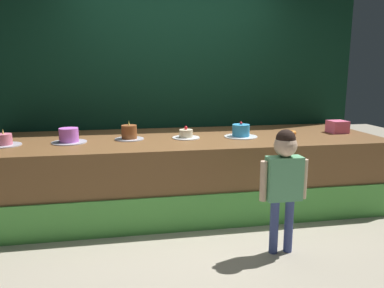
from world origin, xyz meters
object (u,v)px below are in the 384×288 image
Objects in this scene: child_figure at (284,175)px; cake_right at (186,135)px; cake_center at (129,133)px; cake_left at (69,136)px; cake_far_right at (241,132)px; donut at (290,133)px; cake_far_left at (4,141)px; pink_box at (337,127)px.

child_figure is 1.31m from cake_right.
cake_center is at bearing 176.97° from cake_right.
child_figure reaches higher than cake_right.
cake_center is (0.59, 0.07, 0.00)m from cake_left.
cake_left is at bearing 179.88° from cake_far_right.
cake_left reaches higher than cake_right.
donut is 2.95m from cake_far_left.
cake_far_right is (-0.00, 1.11, 0.16)m from child_figure.
child_figure is 1.68m from pink_box.
donut is 0.47× the size of cake_center.
pink_box is at bearing 0.08° from cake_center.
cake_left is at bearing 3.64° from cake_far_left.
cake_far_right reaches higher than donut.
child_figure is at bearing -134.69° from pink_box.
child_figure is 3.43× the size of cake_center.
child_figure is at bearing -24.52° from cake_far_left.
donut is at bearing -0.58° from cake_center.
child_figure is 7.30× the size of donut.
child_figure reaches higher than cake_far_right.
donut is 0.59m from cake_far_right.
cake_right is (-1.18, -0.01, 0.02)m from donut.
child_figure is 2.10m from cake_left.
cake_left is 1.18m from cake_right.
cake_left is 1.17× the size of cake_right.
cake_far_right is (-1.18, -0.08, -0.01)m from pink_box.
cake_far_left is 1.07× the size of cake_right.
pink_box is at bearing 3.75° from cake_far_right.
cake_far_left is 0.88× the size of cake_far_right.
child_figure is 3.51× the size of cake_right.
cake_center reaches higher than cake_right.
cake_far_left reaches higher than cake_right.
pink_box reaches higher than donut.
cake_far_right is at bearing -4.17° from cake_right.
pink_box reaches higher than cake_right.
cake_far_left is at bearing -178.25° from donut.
child_figure reaches higher than donut.
cake_right is (1.77, 0.08, -0.01)m from cake_far_left.
pink_box is 2.95m from cake_left.
cake_center is 1.02× the size of cake_right.
child_figure is 2.89× the size of cake_far_right.
cake_left is 0.96× the size of cake_far_right.
pink_box is 0.59m from donut.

